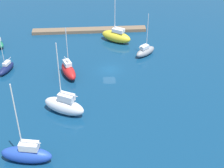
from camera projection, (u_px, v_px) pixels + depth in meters
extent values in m
plane|color=navy|center=(109.00, 70.00, 68.18)|extent=(160.00, 160.00, 0.00)
cube|color=brown|center=(89.00, 30.00, 82.82)|extent=(27.48, 2.22, 0.77)
ellipsoid|color=red|center=(69.00, 71.00, 65.59)|extent=(4.02, 6.39, 2.28)
cube|color=silver|center=(67.00, 63.00, 65.10)|extent=(1.91, 2.47, 0.83)
cylinder|color=silver|center=(67.00, 48.00, 62.50)|extent=(0.15, 0.15, 8.03)
cylinder|color=silver|center=(66.00, 59.00, 65.10)|extent=(0.94, 2.30, 0.12)
ellipsoid|color=yellow|center=(116.00, 37.00, 77.84)|extent=(7.46, 6.16, 2.57)
cube|color=silver|center=(118.00, 30.00, 76.66)|extent=(3.03, 2.73, 0.81)
cylinder|color=silver|center=(115.00, 11.00, 74.59)|extent=(0.17, 0.17, 9.65)
cylinder|color=silver|center=(120.00, 28.00, 76.21)|extent=(2.23, 1.54, 0.14)
ellipsoid|color=white|center=(64.00, 106.00, 55.95)|extent=(7.52, 5.46, 2.80)
cube|color=silver|center=(66.00, 97.00, 54.66)|extent=(2.97, 2.47, 1.15)
cylinder|color=silver|center=(59.00, 72.00, 52.49)|extent=(0.17, 0.17, 10.09)
cylinder|color=silver|center=(69.00, 94.00, 54.07)|extent=(2.75, 1.53, 0.14)
ellipsoid|color=#141E4C|center=(6.00, 69.00, 67.14)|extent=(3.16, 5.04, 1.47)
cube|color=silver|center=(7.00, 63.00, 66.87)|extent=(1.47, 1.95, 0.59)
cylinder|color=silver|center=(2.00, 53.00, 64.90)|extent=(0.12, 0.12, 5.89)
cylinder|color=silver|center=(8.00, 60.00, 67.03)|extent=(0.92, 2.16, 0.09)
ellipsoid|color=#2347B2|center=(27.00, 155.00, 47.12)|extent=(7.53, 3.58, 2.39)
cube|color=silver|center=(29.00, 146.00, 46.11)|extent=(2.81, 1.83, 1.06)
cylinder|color=silver|center=(17.00, 118.00, 43.57)|extent=(0.17, 0.17, 10.53)
cylinder|color=silver|center=(31.00, 142.00, 45.69)|extent=(2.66, 0.63, 0.14)
ellipsoid|color=gray|center=(145.00, 52.00, 72.68)|extent=(5.24, 4.77, 1.76)
cube|color=silver|center=(144.00, 47.00, 71.75)|extent=(2.17, 2.06, 0.73)
cylinder|color=silver|center=(147.00, 31.00, 70.23)|extent=(0.13, 0.13, 7.62)
cylinder|color=silver|center=(143.00, 46.00, 71.17)|extent=(1.91, 1.59, 0.10)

